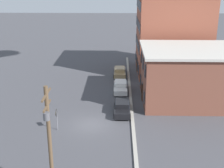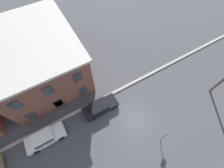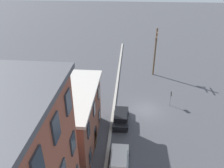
% 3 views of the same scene
% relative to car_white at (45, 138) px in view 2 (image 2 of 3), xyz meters
% --- Properties ---
extents(ground_plane, '(200.00, 200.00, 0.00)m').
position_rel_car_white_xyz_m(ground_plane, '(10.08, -3.18, -0.75)').
color(ground_plane, '#424247').
extents(kerb_strip, '(56.00, 0.36, 0.16)m').
position_rel_car_white_xyz_m(kerb_strip, '(10.08, 1.32, -0.67)').
color(kerb_strip, '#9E998E').
rests_on(kerb_strip, ground_plane).
extents(apartment_midblock, '(10.21, 12.17, 6.77)m').
position_rel_car_white_xyz_m(apartment_midblock, '(2.86, 8.65, 2.65)').
color(apartment_midblock, brown).
rests_on(apartment_midblock, ground_plane).
extents(car_white, '(4.40, 1.92, 1.43)m').
position_rel_car_white_xyz_m(car_white, '(0.00, 0.00, 0.00)').
color(car_white, silver).
rests_on(car_white, ground_plane).
extents(car_black, '(4.40, 1.92, 1.43)m').
position_rel_car_white_xyz_m(car_black, '(7.05, 0.17, 0.00)').
color(car_black, black).
rests_on(car_black, ground_plane).
extents(caution_sign, '(0.93, 0.08, 2.37)m').
position_rel_car_white_xyz_m(caution_sign, '(11.41, -6.58, 0.82)').
color(caution_sign, slate).
rests_on(caution_sign, ground_plane).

